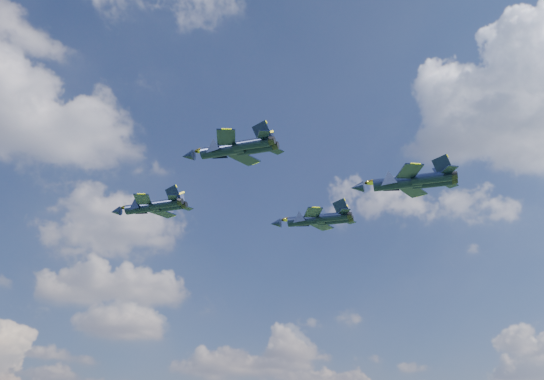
{
  "coord_description": "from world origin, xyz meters",
  "views": [
    {
      "loc": [
        -29.28,
        -77.33,
        16.24
      ],
      "look_at": [
        6.14,
        4.03,
        54.32
      ],
      "focal_mm": 40.0,
      "sensor_mm": 36.0,
      "label": 1
    }
  ],
  "objects": [
    {
      "name": "jet_lead",
      "position": [
        -11.86,
        17.81,
        53.43
      ],
      "size": [
        13.17,
        12.57,
        3.5
      ],
      "rotation": [
        0.0,
        0.0,
        0.83
      ],
      "color": "black"
    },
    {
      "name": "jet_left",
      "position": [
        -7.07,
        -9.0,
        52.66
      ],
      "size": [
        12.77,
        12.13,
        3.39
      ],
      "rotation": [
        0.0,
        0.0,
        0.83
      ],
      "color": "black"
    },
    {
      "name": "jet_right",
      "position": [
        18.9,
        18.39,
        55.95
      ],
      "size": [
        15.37,
        13.73,
        3.98
      ],
      "rotation": [
        0.0,
        0.0,
        0.88
      ],
      "color": "black"
    },
    {
      "name": "jet_slot",
      "position": [
        20.1,
        -9.17,
        52.67
      ],
      "size": [
        15.14,
        13.56,
        3.92
      ],
      "rotation": [
        0.0,
        0.0,
        0.88
      ],
      "color": "black"
    }
  ]
}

